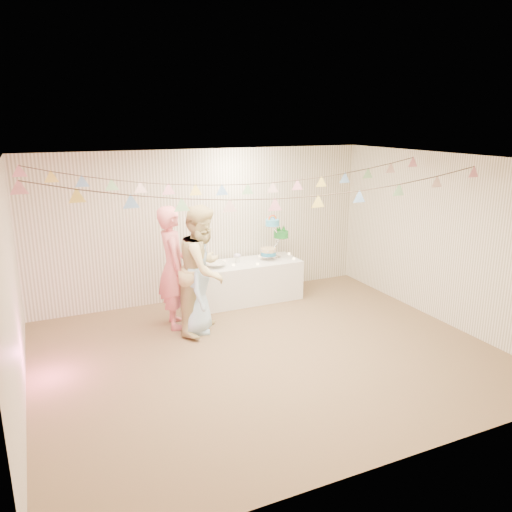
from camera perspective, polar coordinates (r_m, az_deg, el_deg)
name	(u,v)px	position (r m, az deg, el deg)	size (l,w,h in m)	color
floor	(267,353)	(6.92, 1.24, -11.04)	(6.00, 6.00, 0.00)	brown
ceiling	(268,160)	(6.21, 1.38, 10.96)	(6.00, 6.00, 0.00)	white
back_wall	(205,225)	(8.70, -5.83, 3.53)	(6.00, 6.00, 0.00)	white
front_wall	(394,336)	(4.46, 15.47, -8.75)	(6.00, 6.00, 0.00)	white
left_wall	(11,294)	(5.87, -26.22, -3.91)	(5.00, 5.00, 0.00)	white
right_wall	(444,239)	(8.16, 20.68, 1.81)	(5.00, 5.00, 0.00)	white
table	(247,281)	(8.72, -1.02, -2.88)	(1.84, 0.74, 0.69)	white
cake_stand	(274,235)	(8.78, 2.13, 2.46)	(0.65, 0.38, 0.73)	silver
cake_bottom	(268,252)	(8.73, 1.40, 0.51)	(0.31, 0.31, 0.15)	teal
cake_middle	(281,233)	(8.94, 2.91, 2.63)	(0.27, 0.27, 0.22)	#1B7D2B
cake_top_tier	(272,221)	(8.67, 1.88, 4.07)	(0.25, 0.25, 0.19)	#41A2CC
platter	(216,263)	(8.34, -4.64, -0.79)	(0.35, 0.35, 0.02)	white
posy	(237,255)	(8.56, -2.15, 0.16)	(0.14, 0.14, 0.16)	white
person_adult_a	(173,267)	(7.58, -9.46, -1.28)	(0.68, 0.45, 1.87)	#E2767B
person_adult_b	(203,269)	(7.33, -6.06, -1.54)	(0.93, 0.72, 1.91)	#D3BF81
person_child	(196,287)	(7.37, -6.87, -3.52)	(0.69, 0.45, 1.40)	#B4DCFF
bunting_back	(235,172)	(7.24, -2.46, 9.60)	(5.60, 1.10, 0.40)	pink
bunting_front	(275,184)	(6.06, 2.19, 8.18)	(5.60, 0.90, 0.36)	#72A5E5
tealight_0	(206,269)	(8.20, -5.76, -1.50)	(0.04, 0.04, 0.03)	#FFD88C
tealight_1	(224,261)	(8.65, -3.64, -0.57)	(0.04, 0.04, 0.03)	#FFD88C
tealight_2	(258,264)	(8.46, 0.18, -0.90)	(0.04, 0.04, 0.03)	#FFD88C
tealight_3	(260,256)	(8.94, 0.47, 0.00)	(0.04, 0.04, 0.03)	#FFD88C
tealight_4	(294,259)	(8.80, 4.34, -0.29)	(0.04, 0.04, 0.03)	#FFD88C
tealight_5	(289,254)	(9.12, 3.79, 0.28)	(0.04, 0.04, 0.03)	#FFD88C
tealight_6	(233,265)	(8.41, -2.61, -1.01)	(0.04, 0.04, 0.03)	#FFD88C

